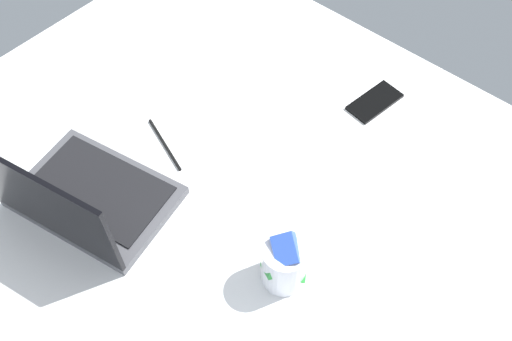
{
  "coord_description": "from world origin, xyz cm",
  "views": [
    {
      "loc": [
        -33.42,
        41.87,
        121.37
      ],
      "look_at": [
        12.34,
        -10.65,
        24.0
      ],
      "focal_mm": 39.6,
      "sensor_mm": 36.0,
      "label": 1
    }
  ],
  "objects": [
    {
      "name": "laptop",
      "position": [
        35.68,
        17.6,
        22.41
      ],
      "size": [
        36.82,
        28.93,
        23.0
      ],
      "rotation": [
        0.0,
        0.0,
        0.19
      ],
      "color": "#4C4C51",
      "rests_on": "bed_mattress"
    },
    {
      "name": "charger_cable",
      "position": [
        35.97,
        -5.4,
        18.3
      ],
      "size": [
        16.27,
        6.1,
        0.6
      ],
      "primitive_type": "cube",
      "rotation": [
        0.0,
        0.0,
        -0.33
      ],
      "color": "black",
      "rests_on": "bed_mattress"
    },
    {
      "name": "bed_mattress",
      "position": [
        0.0,
        0.0,
        9.0
      ],
      "size": [
        180.0,
        140.0,
        18.0
      ],
      "primitive_type": "cube",
      "color": "white",
      "rests_on": "ground"
    },
    {
      "name": "cell_phone",
      "position": [
        6.6,
        -48.57,
        18.4
      ],
      "size": [
        8.7,
        14.82,
        0.8
      ],
      "primitive_type": "cube",
      "rotation": [
        0.0,
        0.0,
        3.0
      ],
      "color": "black",
      "rests_on": "bed_mattress"
    },
    {
      "name": "snack_cup",
      "position": [
        -5.92,
        2.01,
        23.81
      ],
      "size": [
        9.72,
        10.02,
        13.98
      ],
      "color": "silver",
      "rests_on": "bed_mattress"
    }
  ]
}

